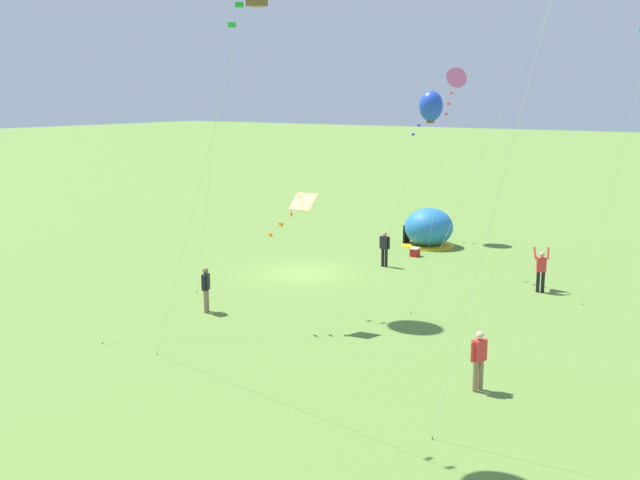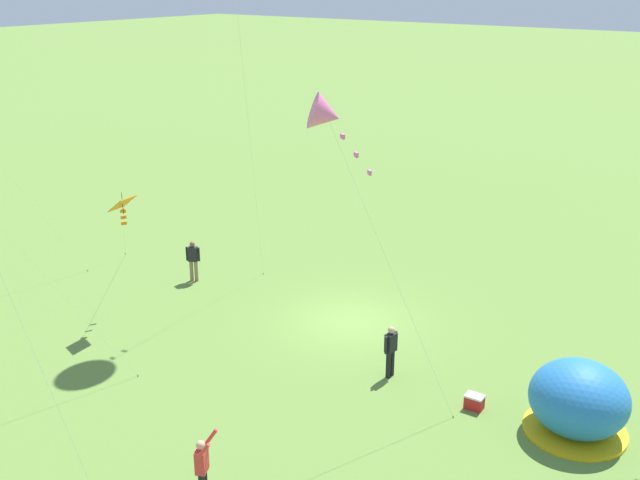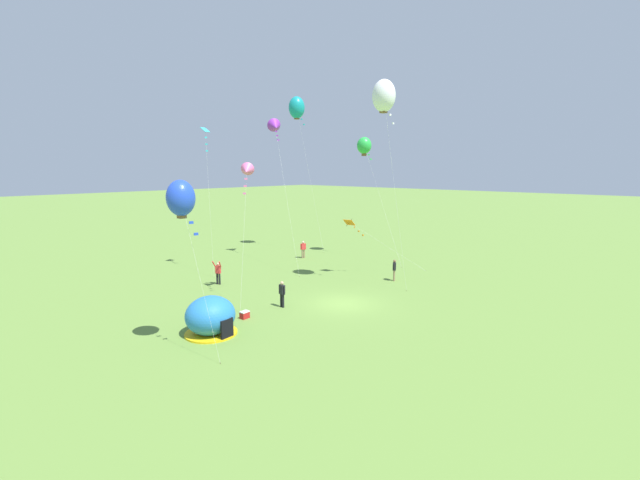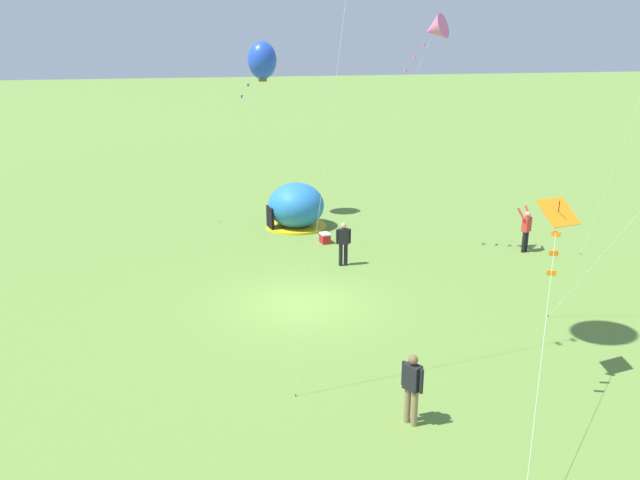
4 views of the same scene
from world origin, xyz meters
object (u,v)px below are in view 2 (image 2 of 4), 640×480
at_px(cooler_box, 474,402).
at_px(person_flying_kite, 203,467).
at_px(popup_tent, 579,400).
at_px(kite_orange, 123,207).
at_px(person_far_back, 391,349).
at_px(kite_pink, 326,115).
at_px(person_near_tent, 193,259).

xyz_separation_m(cooler_box, person_flying_kite, (3.42, 7.60, 0.78)).
relative_size(popup_tent, person_flying_kite, 1.49).
height_order(popup_tent, kite_orange, kite_orange).
bearing_deg(person_far_back, person_flying_kite, 86.47).
relative_size(popup_tent, cooler_box, 5.09).
bearing_deg(person_far_back, popup_tent, -175.26).
xyz_separation_m(person_far_back, kite_pink, (0.07, 3.35, 7.77)).
bearing_deg(popup_tent, kite_orange, 8.88).
bearing_deg(kite_orange, kite_pink, 171.93).
distance_m(person_near_tent, kite_pink, 13.99).
xyz_separation_m(popup_tent, kite_pink, (5.77, 3.82, 7.73)).
bearing_deg(popup_tent, person_flying_kite, 53.03).
relative_size(person_flying_kite, kite_orange, 0.32).
relative_size(person_near_tent, person_far_back, 1.00).
bearing_deg(kite_pink, kite_orange, -8.07).
height_order(person_far_back, kite_pink, kite_pink).
height_order(popup_tent, kite_pink, kite_pink).
bearing_deg(popup_tent, kite_pink, 33.52).
bearing_deg(person_flying_kite, kite_pink, -95.32).
bearing_deg(person_flying_kite, kite_orange, -31.58).
height_order(popup_tent, person_far_back, popup_tent).
height_order(person_near_tent, person_far_back, same).
distance_m(person_far_back, person_flying_kite, 7.74).
bearing_deg(kite_orange, person_flying_kite, 148.42).
bearing_deg(person_far_back, kite_orange, 11.23).
distance_m(person_flying_kite, kite_pink, 8.90).
height_order(popup_tent, person_flying_kite, popup_tent).
bearing_deg(kite_pink, popup_tent, -146.48).
height_order(person_far_back, person_flying_kite, person_flying_kite).
bearing_deg(person_flying_kite, person_near_tent, -43.61).
relative_size(cooler_box, kite_orange, 0.09).
xyz_separation_m(person_near_tent, person_far_back, (-10.50, 1.82, 0.00)).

